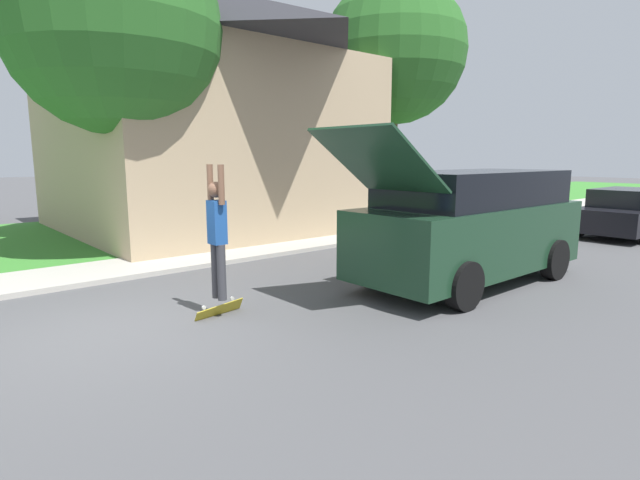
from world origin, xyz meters
The scene contains 10 objects.
ground_plane centered at (0.00, 0.00, 0.00)m, with size 120.00×120.00×0.00m, color #49494C.
lawn centered at (-8.00, 6.00, 0.04)m, with size 10.00×80.00×0.08m.
sidewalk centered at (-3.60, 6.00, 0.05)m, with size 1.80×80.00×0.10m.
house centered at (-8.21, 5.81, 3.99)m, with size 9.58×9.03×7.52m.
lawn_tree_near centered at (-4.96, 2.03, 5.16)m, with size 4.72×4.72×7.45m.
lawn_tree_far centered at (-5.36, 11.75, 5.94)m, with size 4.98×4.98×8.37m.
suv_parked centered at (1.64, 6.05, 1.11)m, with size 2.10×5.65×2.78m.
car_down_street centered at (1.51, 14.68, 0.69)m, with size 1.96×4.33×1.41m.
skateboarder centered at (0.37, 1.48, 1.29)m, with size 0.41×0.23×1.98m.
skateboard centered at (0.33, 1.49, 0.08)m, with size 0.25×0.82×0.28m.
Camera 1 is at (6.79, -2.04, 2.36)m, focal length 28.00 mm.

